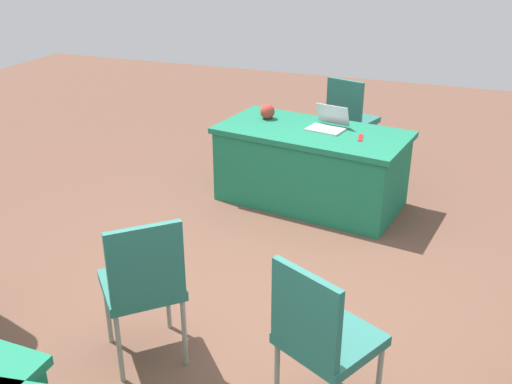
# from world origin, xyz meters

# --- Properties ---
(ground_plane) EXTENTS (14.40, 14.40, 0.00)m
(ground_plane) POSITION_xyz_m (0.00, 0.00, 0.00)
(ground_plane) COLOR brown
(table_foreground) EXTENTS (1.82, 1.10, 0.72)m
(table_foreground) POSITION_xyz_m (0.24, -2.06, 0.36)
(table_foreground) COLOR #1E7A56
(table_foreground) RESTS_ON ground
(chair_tucked_left) EXTENTS (0.59, 0.59, 0.96)m
(chair_tucked_left) POSITION_xyz_m (-0.54, 0.55, 0.55)
(chair_tucked_left) COLOR #9E9993
(chair_tucked_left) RESTS_ON ground
(chair_by_pillar) EXTENTS (0.56, 0.56, 0.98)m
(chair_by_pillar) POSITION_xyz_m (0.11, -3.11, 0.57)
(chair_by_pillar) COLOR #9E9993
(chair_by_pillar) RESTS_ON ground
(chair_back_row) EXTENTS (0.62, 0.62, 0.97)m
(chair_back_row) POSITION_xyz_m (0.53, 0.46, 0.56)
(chair_back_row) COLOR #9E9993
(chair_back_row) RESTS_ON ground
(laptop_silver) EXTENTS (0.37, 0.35, 0.21)m
(laptop_silver) POSITION_xyz_m (0.12, -2.13, 0.76)
(laptop_silver) COLOR silver
(laptop_silver) RESTS_ON table_foreground
(yarn_ball) EXTENTS (0.14, 0.14, 0.14)m
(yarn_ball) POSITION_xyz_m (0.74, -2.24, 0.79)
(yarn_ball) COLOR #B2382D
(yarn_ball) RESTS_ON table_foreground
(scissors_red) EXTENTS (0.06, 0.18, 0.01)m
(scissors_red) POSITION_xyz_m (-0.22, -1.99, 0.72)
(scissors_red) COLOR red
(scissors_red) RESTS_ON table_foreground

